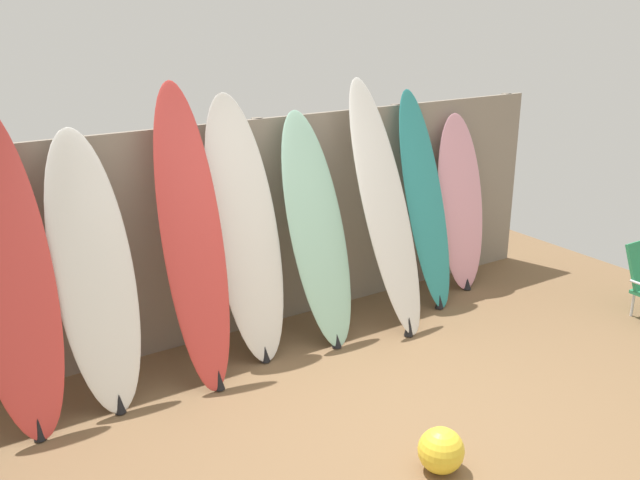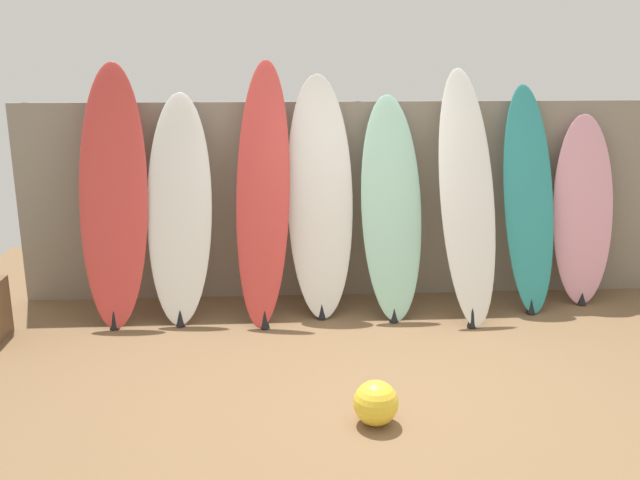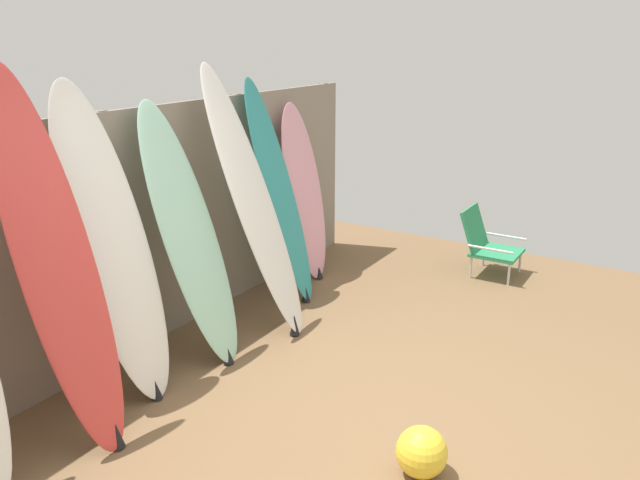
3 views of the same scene
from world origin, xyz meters
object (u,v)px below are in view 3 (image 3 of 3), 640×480
at_px(surfboard_white_5, 254,203).
at_px(beach_chair, 487,242).
at_px(surfboard_teal_6, 280,194).
at_px(surfboard_seafoam_4, 190,236).
at_px(surfboard_pink_7, 305,194).
at_px(surfboard_white_3, 113,247).
at_px(surfboard_red_2, 57,264).
at_px(beach_ball, 422,452).

distance_m(surfboard_white_5, beach_chair, 2.58).
bearing_deg(surfboard_teal_6, surfboard_seafoam_4, -175.85).
distance_m(surfboard_seafoam_4, surfboard_pink_7, 1.78).
bearing_deg(surfboard_white_3, surfboard_red_2, -166.99).
relative_size(surfboard_white_3, surfboard_pink_7, 1.21).
relative_size(surfboard_white_5, surfboard_pink_7, 1.24).
bearing_deg(surfboard_white_5, surfboard_white_3, 172.38).
height_order(surfboard_teal_6, beach_chair, surfboard_teal_6).
height_order(surfboard_white_3, surfboard_teal_6, surfboard_white_3).
xyz_separation_m(surfboard_white_3, surfboard_pink_7, (2.38, 0.11, -0.18)).
relative_size(surfboard_white_3, beach_chair, 3.14).
xyz_separation_m(surfboard_white_3, surfboard_teal_6, (1.84, 0.01, -0.05)).
xyz_separation_m(surfboard_white_3, beach_ball, (0.23, -2.03, -0.87)).
height_order(surfboard_seafoam_4, beach_chair, surfboard_seafoam_4).
height_order(surfboard_white_3, surfboard_seafoam_4, surfboard_white_3).
height_order(surfboard_white_5, beach_ball, surfboard_white_5).
bearing_deg(surfboard_red_2, surfboard_seafoam_4, 1.87).
bearing_deg(surfboard_pink_7, surfboard_seafoam_4, -174.12).
bearing_deg(surfboard_red_2, beach_ball, -69.70).
bearing_deg(beach_chair, surfboard_white_5, 164.94).
bearing_deg(surfboard_teal_6, surfboard_pink_7, 9.79).
height_order(surfboard_white_3, surfboard_pink_7, surfboard_white_3).
height_order(surfboard_teal_6, beach_ball, surfboard_teal_6).
bearing_deg(surfboard_pink_7, beach_ball, -135.15).
xyz_separation_m(surfboard_white_5, beach_chair, (2.15, -1.23, -0.71)).
bearing_deg(surfboard_teal_6, surfboard_red_2, -176.92).
relative_size(surfboard_white_3, surfboard_teal_6, 1.05).
distance_m(surfboard_white_3, surfboard_seafoam_4, 0.62).
height_order(surfboard_white_3, surfboard_white_5, surfboard_white_5).
bearing_deg(beach_ball, surfboard_pink_7, 44.85).
relative_size(surfboard_white_3, beach_ball, 7.26).
bearing_deg(beach_chair, surfboard_white_3, 172.29).
height_order(surfboard_red_2, surfboard_teal_6, surfboard_red_2).
distance_m(surfboard_white_5, surfboard_teal_6, 0.63).
height_order(beach_chair, beach_ball, beach_chair).
xyz_separation_m(surfboard_red_2, beach_ball, (0.71, -1.92, -0.94)).
relative_size(surfboard_seafoam_4, beach_ball, 6.65).
xyz_separation_m(surfboard_red_2, beach_chair, (3.88, -1.28, -0.75)).
xyz_separation_m(surfboard_pink_7, beach_ball, (-2.15, -2.14, -0.70)).
height_order(surfboard_red_2, surfboard_white_3, surfboard_red_2).
bearing_deg(beach_chair, beach_ball, -153.89).
distance_m(surfboard_pink_7, beach_chair, 1.88).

